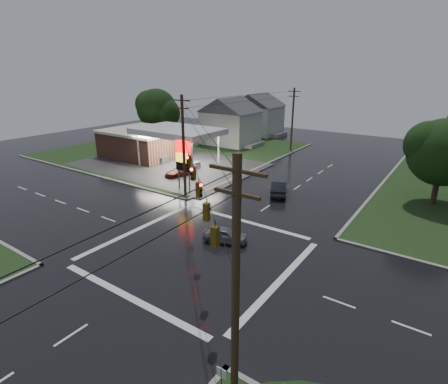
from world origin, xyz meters
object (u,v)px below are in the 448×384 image
Objects in this scene: utility_pole_nw at (184,145)px; tree_ne_near at (445,153)px; house_near at (231,120)px; tree_nw_behind at (157,109)px; pylon_sign at (183,157)px; utility_pole_n at (293,118)px; gas_station at (149,142)px; car_north at (279,187)px; car_pump at (180,171)px; car_crossing at (225,235)px; house_far at (258,113)px; utility_pole_se at (236,292)px.

tree_ne_near is at bearing 27.86° from utility_pole_nw.
tree_nw_behind is at bearing -155.02° from house_near.
pylon_sign is 27.56m from house_near.
tree_nw_behind is at bearing -161.79° from utility_pole_n.
tree_ne_near is at bearing -21.76° from house_near.
car_north is at bearing -9.33° from gas_station.
house_near is at bearing 24.98° from tree_nw_behind.
car_north is (8.70, -22.39, -4.67)m from utility_pole_n.
pylon_sign is at bearing 3.70° from car_north.
utility_pole_nw is 31.82m from tree_nw_behind.
utility_pole_n reaches higher than gas_station.
tree_nw_behind is at bearing 140.13° from pylon_sign.
car_crossing is at bearing -22.09° from car_pump.
house_near is 40.03m from car_crossing.
car_pump is at bearing -77.78° from house_far.
tree_nw_behind reaches higher than pylon_sign.
car_crossing is at bearing -57.00° from house_near.
utility_pole_se is at bearing -29.10° from car_pump.
tree_nw_behind is at bearing 128.42° from gas_station.
house_near is at bearing 113.37° from utility_pole_nw.
car_pump is at bearing -19.96° from car_north.
utility_pole_n is at bearing 111.80° from utility_pole_se.
utility_pole_n is 2.40× the size of car_pump.
tree_nw_behind is 1.11× the size of tree_ne_near.
house_far is at bearing 107.92° from utility_pole_nw.
pylon_sign reaches higher than car_pump.
utility_pole_nw reaches higher than car_crossing.
house_near reaches higher than gas_station.
utility_pole_se is 2.28× the size of car_north.
house_near is (-11.45, -2.00, -1.06)m from utility_pole_n.
pylon_sign is 11.43m from car_north.
pylon_sign is at bearing -92.08° from utility_pole_n.
car_north is at bearing 112.30° from utility_pole_se.
house_far is 38.85m from car_north.
tree_nw_behind is at bearing 156.94° from car_pump.
gas_station is 7.11× the size of car_crossing.
house_near is (-30.45, 45.50, -1.32)m from utility_pole_se.
house_far reaches higher than car_crossing.
car_crossing is 0.84× the size of car_pump.
utility_pole_n is 11.67m from house_near.
pylon_sign is 0.54× the size of house_far.
house_far is at bearing 117.98° from car_pump.
utility_pole_nw is 40.48m from house_far.
house_far reaches higher than pylon_sign.
tree_ne_near is (24.64, 11.49, 1.55)m from pylon_sign.
utility_pole_nw reaches higher than house_near.
pylon_sign is at bearing -67.72° from house_near.
utility_pole_se is 15.76m from car_crossing.
pylon_sign is at bearing -28.46° from car_pump.
car_north is at bearing -68.76° from utility_pole_n.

